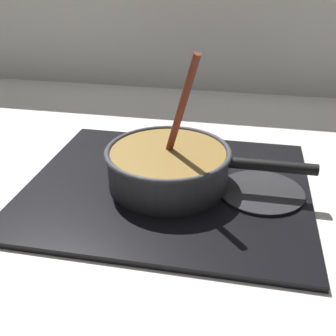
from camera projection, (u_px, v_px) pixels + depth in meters
ground at (138, 225)px, 0.76m from camera, size 2.40×1.60×0.04m
backsplash_wall at (199, 5)px, 1.31m from camera, size 2.40×0.02×0.55m
hob_plate at (168, 186)px, 0.84m from camera, size 0.56×0.48×0.01m
burner_ring at (168, 182)px, 0.83m from camera, size 0.20×0.20×0.01m
spare_burner at (261, 192)px, 0.80m from camera, size 0.17×0.17×0.01m
cooking_pan at (169, 166)px, 0.81m from camera, size 0.41×0.25×0.27m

